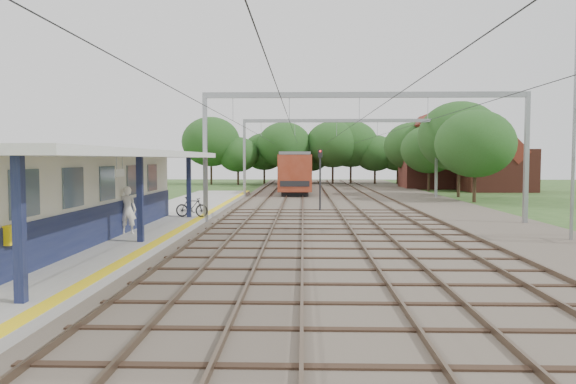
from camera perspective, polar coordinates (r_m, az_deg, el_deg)
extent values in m
plane|color=#2D4C1E|center=(15.30, 0.62, -9.76)|extent=(160.00, 160.00, 0.00)
cube|color=#473D33|center=(45.18, 6.32, -0.98)|extent=(18.00, 90.00, 0.10)
cube|color=gray|center=(30.10, -13.38, -3.01)|extent=(5.00, 52.00, 0.35)
cube|color=yellow|center=(29.58, -9.17, -2.72)|extent=(0.45, 52.00, 0.01)
cube|color=beige|center=(23.77, -21.07, -0.28)|extent=(3.20, 18.00, 3.40)
cube|color=#131A3D|center=(23.28, -17.33, -2.76)|extent=(0.06, 18.00, 1.40)
cube|color=slate|center=(23.17, -17.37, 0.94)|extent=(0.05, 16.00, 1.30)
cube|color=yellow|center=(15.87, -26.41, -3.95)|extent=(0.18, 0.38, 0.50)
cube|color=#131A3D|center=(13.47, -25.63, -3.46)|extent=(0.22, 0.22, 3.20)
cube|color=#131A3D|center=(21.83, -14.79, -0.74)|extent=(0.22, 0.22, 3.20)
cube|color=#131A3D|center=(30.56, -10.04, 0.47)|extent=(0.22, 0.22, 3.20)
cube|color=silver|center=(22.39, -19.54, 3.68)|extent=(6.40, 20.00, 0.24)
cube|color=white|center=(19.90, -16.73, 1.87)|extent=(0.06, 0.85, 0.26)
cube|color=brown|center=(45.24, -4.11, -0.81)|extent=(0.07, 88.00, 0.15)
cube|color=brown|center=(45.12, -2.29, -0.81)|extent=(0.07, 88.00, 0.15)
cube|color=brown|center=(45.04, -0.31, -0.82)|extent=(0.07, 88.00, 0.15)
cube|color=brown|center=(45.02, 1.52, -0.82)|extent=(0.07, 88.00, 0.15)
cube|color=brown|center=(45.07, 4.40, -0.82)|extent=(0.07, 88.00, 0.15)
cube|color=brown|center=(45.17, 6.22, -0.83)|extent=(0.07, 88.00, 0.15)
cube|color=brown|center=(45.39, 8.94, -0.83)|extent=(0.07, 88.00, 0.15)
cube|color=brown|center=(45.60, 10.73, -0.83)|extent=(0.07, 88.00, 0.15)
cube|color=gray|center=(30.35, -8.41, 3.39)|extent=(0.22, 0.22, 7.00)
cube|color=gray|center=(32.12, 23.06, 3.16)|extent=(0.22, 0.22, 7.00)
cube|color=gray|center=(30.26, 7.84, 9.75)|extent=(17.00, 0.20, 0.30)
cube|color=gray|center=(50.17, -4.45, 3.40)|extent=(0.22, 0.22, 7.00)
cube|color=gray|center=(51.26, 14.84, 3.30)|extent=(0.22, 0.22, 7.00)
cube|color=gray|center=(50.11, 5.32, 7.23)|extent=(17.00, 0.20, 0.30)
cylinder|color=black|center=(45.10, -3.22, 5.95)|extent=(0.02, 88.00, 0.02)
cylinder|color=black|center=(44.95, 0.61, 5.97)|extent=(0.02, 88.00, 0.02)
cylinder|color=black|center=(45.04, 5.35, 5.95)|extent=(0.02, 88.00, 0.02)
cylinder|color=black|center=(45.42, 9.91, 5.89)|extent=(0.02, 88.00, 0.02)
cube|color=gray|center=(26.13, 27.15, 8.55)|extent=(0.10, 0.10, 12.00)
cylinder|color=#382619|center=(76.61, -6.13, 1.84)|extent=(0.28, 0.28, 2.88)
ellipsoid|color=#234318|center=(76.60, -6.15, 4.48)|extent=(6.72, 6.72, 5.76)
cylinder|color=#382619|center=(78.04, -1.56, 1.76)|extent=(0.28, 0.28, 2.52)
ellipsoid|color=#234318|center=(78.01, -1.57, 4.02)|extent=(5.88, 5.88, 5.04)
cylinder|color=#382619|center=(74.94, 2.90, 1.96)|extent=(0.28, 0.28, 3.24)
ellipsoid|color=#234318|center=(74.94, 2.91, 4.99)|extent=(7.56, 7.56, 6.48)
cylinder|color=#382619|center=(77.31, 7.32, 1.78)|extent=(0.28, 0.28, 2.70)
ellipsoid|color=#234318|center=(77.29, 7.34, 4.23)|extent=(6.30, 6.30, 5.40)
cylinder|color=#382619|center=(54.83, 16.63, 0.93)|extent=(0.28, 0.28, 2.52)
ellipsoid|color=#234318|center=(54.79, 16.68, 4.15)|extent=(5.88, 5.88, 5.04)
cylinder|color=#382619|center=(70.49, 13.65, 1.64)|extent=(0.28, 0.28, 2.88)
ellipsoid|color=#234318|center=(70.47, 13.69, 4.50)|extent=(6.72, 6.72, 5.76)
cube|color=brown|center=(64.35, 20.39, 2.08)|extent=(7.00, 6.00, 4.50)
cube|color=maroon|center=(64.36, 20.45, 4.89)|extent=(4.99, 6.12, 4.99)
cube|color=brown|center=(68.73, 14.82, 2.46)|extent=(8.00, 6.00, 5.00)
cube|color=maroon|center=(68.77, 14.87, 5.29)|extent=(5.52, 6.12, 5.52)
imported|color=white|center=(24.27, -16.01, -1.78)|extent=(0.78, 0.56, 2.00)
imported|color=black|center=(30.60, -9.75, -1.52)|extent=(1.84, 0.74, 1.08)
cube|color=black|center=(58.56, 0.83, 0.30)|extent=(2.42, 17.31, 0.44)
cube|color=maroon|center=(58.49, 0.83, 2.14)|extent=(3.03, 18.81, 3.31)
cube|color=black|center=(58.48, 0.83, 2.48)|extent=(3.07, 17.31, 0.94)
cube|color=slate|center=(58.48, 0.83, 3.88)|extent=(2.79, 18.81, 0.28)
cube|color=black|center=(77.95, 1.01, 1.07)|extent=(2.42, 17.31, 0.44)
cube|color=maroon|center=(77.90, 1.01, 2.45)|extent=(3.03, 18.81, 3.31)
cube|color=black|center=(77.89, 1.01, 2.71)|extent=(3.07, 17.31, 0.94)
cube|color=slate|center=(77.89, 1.01, 3.76)|extent=(2.79, 18.81, 0.28)
cylinder|color=black|center=(36.80, 3.28, 0.87)|extent=(0.14, 0.14, 3.73)
cube|color=black|center=(36.76, 3.29, 3.93)|extent=(0.30, 0.21, 0.51)
sphere|color=red|center=(36.66, 3.30, 4.16)|extent=(0.13, 0.13, 0.13)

